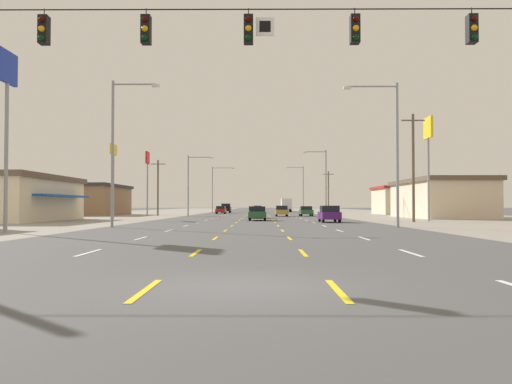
# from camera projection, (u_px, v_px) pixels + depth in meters

# --- Properties ---
(ground_plane) EXTENTS (572.00, 572.00, 0.00)m
(ground_plane) POSITION_uv_depth(u_px,v_px,m) (257.00, 216.00, 75.91)
(ground_plane) COLOR #4C4C4F
(lot_apron_left) EXTENTS (28.00, 440.00, 0.01)m
(lot_apron_left) POSITION_uv_depth(u_px,v_px,m) (88.00, 216.00, 76.06)
(lot_apron_left) COLOR gray
(lot_apron_left) RESTS_ON ground
(lot_apron_right) EXTENTS (28.00, 440.00, 0.01)m
(lot_apron_right) POSITION_uv_depth(u_px,v_px,m) (427.00, 216.00, 75.75)
(lot_apron_right) COLOR gray
(lot_apron_right) RESTS_ON ground
(lane_markings) EXTENTS (10.64, 227.60, 0.01)m
(lane_markings) POSITION_uv_depth(u_px,v_px,m) (258.00, 213.00, 114.39)
(lane_markings) COLOR white
(lane_markings) RESTS_ON ground
(signal_span_wire) EXTENTS (26.38, 0.52, 8.81)m
(signal_span_wire) POSITION_uv_depth(u_px,v_px,m) (250.00, 89.00, 16.75)
(signal_span_wire) COLOR brown
(signal_span_wire) RESTS_ON ground
(hatchback_far_right_nearest) EXTENTS (1.72, 3.90, 1.54)m
(hatchback_far_right_nearest) POSITION_uv_depth(u_px,v_px,m) (329.00, 214.00, 48.12)
(hatchback_far_right_nearest) COLOR #4C196B
(hatchback_far_right_nearest) RESTS_ON ground
(sedan_center_turn_near) EXTENTS (1.80, 4.50, 1.46)m
(sedan_center_turn_near) POSITION_uv_depth(u_px,v_px,m) (257.00, 213.00, 53.96)
(sedan_center_turn_near) COLOR #235B2D
(sedan_center_turn_near) RESTS_ON ground
(sedan_center_turn_mid) EXTENTS (1.80, 4.50, 1.46)m
(sedan_center_turn_mid) POSITION_uv_depth(u_px,v_px,m) (256.00, 212.00, 63.75)
(sedan_center_turn_mid) COLOR silver
(sedan_center_turn_mid) RESTS_ON ground
(hatchback_inner_right_midfar) EXTENTS (1.72, 3.90, 1.54)m
(hatchback_inner_right_midfar) POSITION_uv_depth(u_px,v_px,m) (282.00, 211.00, 74.42)
(hatchback_inner_right_midfar) COLOR #B28C33
(hatchback_inner_right_midfar) RESTS_ON ground
(sedan_far_right_far) EXTENTS (1.80, 4.50, 1.46)m
(sedan_far_right_far) POSITION_uv_depth(u_px,v_px,m) (306.00, 211.00, 75.96)
(sedan_far_right_far) COLOR #235B2D
(sedan_far_right_far) RESTS_ON ground
(sedan_far_left_farther) EXTENTS (1.80, 4.50, 1.46)m
(sedan_far_left_farther) POSITION_uv_depth(u_px,v_px,m) (221.00, 210.00, 98.31)
(sedan_far_left_farther) COLOR red
(sedan_far_left_farther) RESTS_ON ground
(hatchback_center_turn_farthest) EXTENTS (1.72, 3.90, 1.54)m
(hatchback_center_turn_farthest) POSITION_uv_depth(u_px,v_px,m) (257.00, 209.00, 106.51)
(hatchback_center_turn_farthest) COLOR black
(hatchback_center_turn_farthest) RESTS_ON ground
(suv_far_left_distant_a) EXTENTS (1.98, 4.90, 1.98)m
(suv_far_left_distant_a) POSITION_uv_depth(u_px,v_px,m) (226.00, 208.00, 111.48)
(suv_far_left_distant_a) COLOR black
(suv_far_left_distant_a) RESTS_ON ground
(box_truck_far_right_distant_b) EXTENTS (2.40, 7.20, 3.23)m
(box_truck_far_right_distant_b) POSITION_uv_depth(u_px,v_px,m) (286.00, 204.00, 126.78)
(box_truck_far_right_distant_b) COLOR silver
(box_truck_far_right_distant_b) RESTS_ON ground
(storefront_left_row_1) EXTENTS (10.51, 16.84, 4.60)m
(storefront_left_row_1) POSITION_uv_depth(u_px,v_px,m) (13.00, 198.00, 52.29)
(storefront_left_row_1) COLOR beige
(storefront_left_row_1) RESTS_ON ground
(storefront_left_row_2) EXTENTS (12.17, 17.14, 4.96)m
(storefront_left_row_2) POSITION_uv_depth(u_px,v_px,m) (84.00, 200.00, 84.81)
(storefront_left_row_2) COLOR #8C6B4C
(storefront_left_row_2) RESTS_ON ground
(storefront_right_row_1) EXTENTS (8.69, 17.95, 4.90)m
(storefront_right_row_1) POSITION_uv_depth(u_px,v_px,m) (440.00, 198.00, 66.03)
(storefront_right_row_1) COLOR beige
(storefront_right_row_1) RESTS_ON ground
(storefront_right_row_2) EXTENTS (9.41, 11.65, 4.95)m
(storefront_right_row_2) POSITION_uv_depth(u_px,v_px,m) (403.00, 200.00, 92.93)
(storefront_right_row_2) COLOR beige
(storefront_right_row_2) RESTS_ON ground
(pole_sign_left_row_0) EXTENTS (0.24, 2.11, 10.46)m
(pole_sign_left_row_0) POSITION_uv_depth(u_px,v_px,m) (7.00, 95.00, 29.94)
(pole_sign_left_row_0) COLOR gray
(pole_sign_left_row_0) RESTS_ON ground
(pole_sign_left_row_1) EXTENTS (0.24, 2.12, 8.52)m
(pole_sign_left_row_1) POSITION_uv_depth(u_px,v_px,m) (113.00, 163.00, 58.95)
(pole_sign_left_row_1) COLOR gray
(pole_sign_left_row_1) RESTS_ON ground
(pole_sign_left_row_2) EXTENTS (0.24, 2.09, 10.14)m
(pole_sign_left_row_2) POSITION_uv_depth(u_px,v_px,m) (147.00, 167.00, 82.76)
(pole_sign_left_row_2) COLOR gray
(pole_sign_left_row_2) RESTS_ON ground
(pole_sign_right_row_1) EXTENTS (0.24, 2.34, 10.34)m
(pole_sign_right_row_1) POSITION_uv_depth(u_px,v_px,m) (428.00, 141.00, 51.65)
(pole_sign_right_row_1) COLOR gray
(pole_sign_right_row_1) RESTS_ON ground
(streetlight_left_row_0) EXTENTS (3.41, 0.26, 10.48)m
(streetlight_left_row_0) POSITION_uv_depth(u_px,v_px,m) (117.00, 144.00, 37.09)
(streetlight_left_row_0) COLOR gray
(streetlight_left_row_0) RESTS_ON ground
(streetlight_right_row_0) EXTENTS (3.90, 0.26, 10.30)m
(streetlight_right_row_0) POSITION_uv_depth(u_px,v_px,m) (392.00, 144.00, 36.97)
(streetlight_right_row_0) COLOR gray
(streetlight_right_row_0) RESTS_ON ground
(streetlight_left_row_1) EXTENTS (3.84, 0.26, 8.93)m
(streetlight_left_row_1) POSITION_uv_depth(u_px,v_px,m) (191.00, 181.00, 76.59)
(streetlight_left_row_1) COLOR gray
(streetlight_left_row_1) RESTS_ON ground
(streetlight_right_row_1) EXTENTS (3.47, 0.26, 9.72)m
(streetlight_right_row_1) POSITION_uv_depth(u_px,v_px,m) (324.00, 178.00, 76.47)
(streetlight_right_row_1) COLOR gray
(streetlight_right_row_1) RESTS_ON ground
(streetlight_left_row_2) EXTENTS (4.96, 0.26, 10.23)m
(streetlight_left_row_2) POSITION_uv_depth(u_px,v_px,m) (215.00, 186.00, 116.12)
(streetlight_left_row_2) COLOR gray
(streetlight_left_row_2) RESTS_ON ground
(streetlight_right_row_2) EXTENTS (3.86, 0.26, 10.33)m
(streetlight_right_row_2) POSITION_uv_depth(u_px,v_px,m) (302.00, 186.00, 116.00)
(streetlight_right_row_2) COLOR gray
(streetlight_right_row_2) RESTS_ON ground
(utility_pole_right_row_0) EXTENTS (2.20, 0.26, 10.15)m
(utility_pole_right_row_0) POSITION_uv_depth(u_px,v_px,m) (413.00, 166.00, 48.69)
(utility_pole_right_row_0) COLOR brown
(utility_pole_right_row_0) RESTS_ON ground
(utility_pole_left_row_1) EXTENTS (2.20, 0.26, 8.52)m
(utility_pole_left_row_1) POSITION_uv_depth(u_px,v_px,m) (158.00, 187.00, 79.68)
(utility_pole_left_row_1) COLOR brown
(utility_pole_left_row_1) RESTS_ON ground
(utility_pole_right_row_2) EXTENTS (2.20, 0.26, 8.60)m
(utility_pole_right_row_2) POSITION_uv_depth(u_px,v_px,m) (328.00, 191.00, 106.86)
(utility_pole_right_row_2) COLOR brown
(utility_pole_right_row_2) RESTS_ON ground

